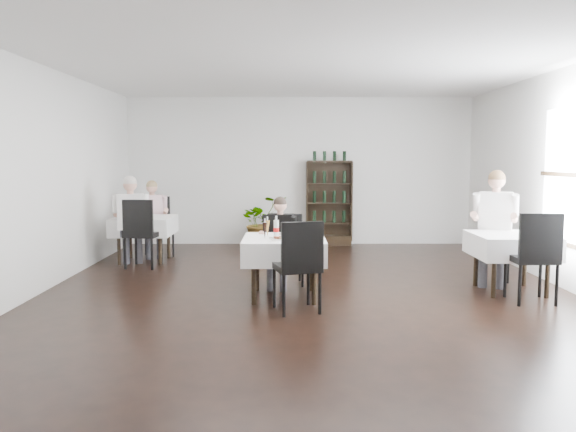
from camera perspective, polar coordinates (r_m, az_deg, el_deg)
The scene contains 23 objects.
room_shell at distance 7.03m, azimuth 2.05°, elevation 3.70°, with size 9.00×9.00×9.00m.
wine_shelf at distance 11.40m, azimuth 4.19°, elevation 1.24°, with size 0.90×0.28×1.75m.
main_table at distance 7.11m, azimuth -0.40°, elevation -3.39°, with size 1.03×1.03×0.77m.
left_table at distance 9.89m, azimuth -14.41°, elevation -0.96°, with size 0.98×0.98×0.77m.
right_table at distance 7.98m, azimuth 21.71°, elevation -2.80°, with size 0.98×0.98×0.77m.
potted_tree at distance 11.18m, azimuth -2.55°, elevation -0.57°, with size 0.92×0.80×1.02m, color #305E20.
main_chair_far at distance 7.94m, azimuth -0.09°, elevation -2.89°, with size 0.48×0.48×0.98m.
main_chair_near at distance 6.40m, azimuth 1.11°, elevation -4.54°, with size 0.60×0.60×1.07m.
left_chair_far at distance 10.48m, azimuth -13.07°, elevation -0.62°, with size 0.63×0.64×1.06m.
left_chair_near at distance 9.30m, azimuth -14.72°, elevation -1.27°, with size 0.57×0.58×1.12m.
right_chair_far at distance 8.78m, azimuth 20.26°, elevation -2.41°, with size 0.58×0.58×0.97m.
right_chair_near at distance 7.43m, azimuth 23.80°, elevation -3.34°, with size 0.51×0.52×1.12m.
diner_main at distance 7.65m, azimuth -0.87°, elevation -1.95°, with size 0.50×0.52×1.25m.
diner_left_far at distance 10.35m, azimuth -13.59°, elevation 0.35°, with size 0.57×0.61×1.37m.
diner_left_near at distance 9.41m, azimuth -15.66°, elevation 0.16°, with size 0.62×0.65×1.49m.
diner_right_far at distance 8.38m, azimuth 20.28°, elevation -0.21°, with size 0.72×0.75×1.60m.
plate_far at distance 7.38m, azimuth 0.20°, elevation -1.75°, with size 0.30×0.30×0.07m.
plate_near at distance 6.90m, azimuth -0.62°, elevation -2.27°, with size 0.31×0.31×0.08m.
pilsner_dark at distance 6.98m, azimuth -2.37°, elevation -1.47°, with size 0.06×0.06×0.26m.
pilsner_lager at distance 7.16m, azimuth -2.10°, elevation -1.27°, with size 0.06×0.06×0.26m.
coke_bottle at distance 7.11m, azimuth -1.20°, elevation -1.28°, with size 0.07×0.07×0.27m.
napkin_cutlery at distance 6.88m, azimuth 1.81°, elevation -2.39°, with size 0.22×0.21×0.02m.
pepper_mill at distance 8.01m, azimuth 22.71°, elevation -1.41°, with size 0.03×0.03×0.09m, color black.
Camera 1 is at (-0.28, -7.02, 1.77)m, focal length 35.00 mm.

